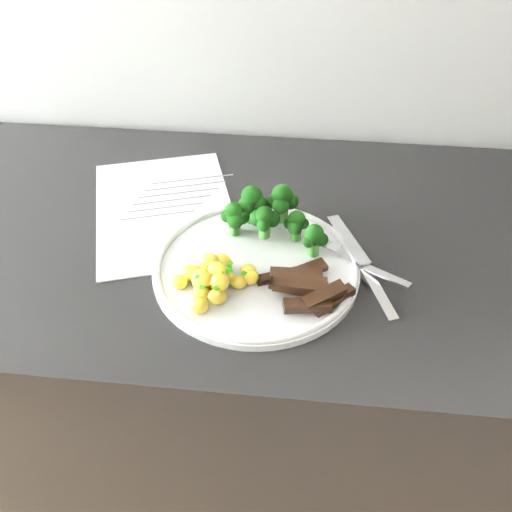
{
  "coord_description": "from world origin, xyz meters",
  "views": [
    {
      "loc": [
        0.11,
        0.97,
        1.5
      ],
      "look_at": [
        0.05,
        1.58,
        0.96
      ],
      "focal_mm": 39.55,
      "sensor_mm": 36.0,
      "label": 1
    }
  ],
  "objects_px": {
    "broccoli": "(270,213)",
    "knife": "(368,277)",
    "plate": "(256,267)",
    "recipe_paper": "(165,209)",
    "beef_strips": "(305,287)",
    "counter": "(296,407)",
    "potatoes": "(213,276)",
    "fork": "(359,262)"
  },
  "relations": [
    {
      "from": "recipe_paper",
      "to": "knife",
      "type": "distance_m",
      "value": 0.36
    },
    {
      "from": "recipe_paper",
      "to": "potatoes",
      "type": "xyz_separation_m",
      "value": [
        0.11,
        -0.18,
        0.03
      ]
    },
    {
      "from": "plate",
      "to": "beef_strips",
      "type": "relative_size",
      "value": 2.14
    },
    {
      "from": "plate",
      "to": "broccoli",
      "type": "height_order",
      "value": "broccoli"
    },
    {
      "from": "counter",
      "to": "recipe_paper",
      "type": "xyz_separation_m",
      "value": [
        -0.25,
        0.05,
        0.47
      ]
    },
    {
      "from": "plate",
      "to": "knife",
      "type": "relative_size",
      "value": 1.38
    },
    {
      "from": "broccoli",
      "to": "fork",
      "type": "height_order",
      "value": "broccoli"
    },
    {
      "from": "recipe_paper",
      "to": "plate",
      "type": "relative_size",
      "value": 1.22
    },
    {
      "from": "plate",
      "to": "knife",
      "type": "distance_m",
      "value": 0.16
    },
    {
      "from": "potatoes",
      "to": "recipe_paper",
      "type": "bearing_deg",
      "value": 121.83
    },
    {
      "from": "plate",
      "to": "potatoes",
      "type": "xyz_separation_m",
      "value": [
        -0.06,
        -0.05,
        0.02
      ]
    },
    {
      "from": "recipe_paper",
      "to": "potatoes",
      "type": "bearing_deg",
      "value": -58.17
    },
    {
      "from": "beef_strips",
      "to": "plate",
      "type": "bearing_deg",
      "value": 146.28
    },
    {
      "from": "recipe_paper",
      "to": "potatoes",
      "type": "relative_size",
      "value": 3.06
    },
    {
      "from": "recipe_paper",
      "to": "fork",
      "type": "bearing_deg",
      "value": -20.74
    },
    {
      "from": "counter",
      "to": "recipe_paper",
      "type": "bearing_deg",
      "value": 167.85
    },
    {
      "from": "broccoli",
      "to": "fork",
      "type": "relative_size",
      "value": 1.09
    },
    {
      "from": "recipe_paper",
      "to": "knife",
      "type": "xyz_separation_m",
      "value": [
        0.33,
        -0.14,
        0.01
      ]
    },
    {
      "from": "fork",
      "to": "knife",
      "type": "bearing_deg",
      "value": -52.47
    },
    {
      "from": "recipe_paper",
      "to": "knife",
      "type": "height_order",
      "value": "knife"
    },
    {
      "from": "counter",
      "to": "broccoli",
      "type": "relative_size",
      "value": 14.94
    },
    {
      "from": "counter",
      "to": "fork",
      "type": "xyz_separation_m",
      "value": [
        0.07,
        -0.07,
        0.48
      ]
    },
    {
      "from": "potatoes",
      "to": "broccoli",
      "type": "bearing_deg",
      "value": 60.9
    },
    {
      "from": "fork",
      "to": "knife",
      "type": "distance_m",
      "value": 0.03
    },
    {
      "from": "broccoli",
      "to": "knife",
      "type": "bearing_deg",
      "value": -27.75
    },
    {
      "from": "broccoli",
      "to": "beef_strips",
      "type": "xyz_separation_m",
      "value": [
        0.06,
        -0.13,
        -0.03
      ]
    },
    {
      "from": "counter",
      "to": "potatoes",
      "type": "bearing_deg",
      "value": -135.67
    },
    {
      "from": "potatoes",
      "to": "knife",
      "type": "height_order",
      "value": "potatoes"
    },
    {
      "from": "counter",
      "to": "potatoes",
      "type": "distance_m",
      "value": 0.53
    },
    {
      "from": "broccoli",
      "to": "beef_strips",
      "type": "relative_size",
      "value": 1.16
    },
    {
      "from": "plate",
      "to": "knife",
      "type": "height_order",
      "value": "knife"
    },
    {
      "from": "recipe_paper",
      "to": "plate",
      "type": "height_order",
      "value": "plate"
    },
    {
      "from": "broccoli",
      "to": "knife",
      "type": "xyz_separation_m",
      "value": [
        0.15,
        -0.08,
        -0.04
      ]
    },
    {
      "from": "broccoli",
      "to": "fork",
      "type": "xyz_separation_m",
      "value": [
        0.14,
        -0.06,
        -0.03
      ]
    },
    {
      "from": "plate",
      "to": "broccoli",
      "type": "bearing_deg",
      "value": 80.61
    },
    {
      "from": "plate",
      "to": "counter",
      "type": "bearing_deg",
      "value": 47.09
    },
    {
      "from": "broccoli",
      "to": "counter",
      "type": "bearing_deg",
      "value": 5.88
    },
    {
      "from": "recipe_paper",
      "to": "beef_strips",
      "type": "relative_size",
      "value": 2.62
    },
    {
      "from": "broccoli",
      "to": "beef_strips",
      "type": "bearing_deg",
      "value": -63.94
    },
    {
      "from": "recipe_paper",
      "to": "broccoli",
      "type": "xyz_separation_m",
      "value": [
        0.18,
        -0.06,
        0.05
      ]
    },
    {
      "from": "counter",
      "to": "plate",
      "type": "height_order",
      "value": "plate"
    },
    {
      "from": "broccoli",
      "to": "fork",
      "type": "distance_m",
      "value": 0.15
    }
  ]
}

